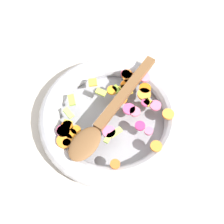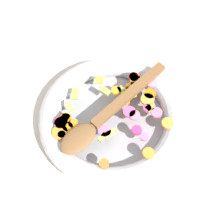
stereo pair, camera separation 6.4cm
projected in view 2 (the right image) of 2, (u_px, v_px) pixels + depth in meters
ground_plane at (112, 122)px, 0.76m from camera, size 4.00×4.00×0.00m
skillet at (112, 118)px, 0.74m from camera, size 0.35×0.35×0.05m
chopped_vegetables at (115, 109)px, 0.72m from camera, size 0.28×0.26×0.01m
wooden_spoon at (105, 115)px, 0.70m from camera, size 0.25×0.26×0.01m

